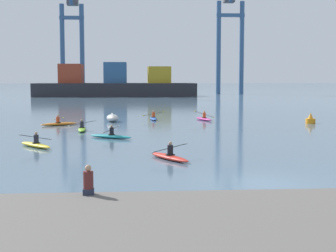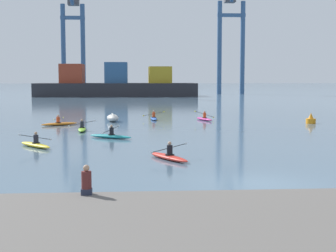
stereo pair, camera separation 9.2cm
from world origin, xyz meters
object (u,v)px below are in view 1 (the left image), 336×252
Objects in this scene: capsized_dinghy at (112,118)px; seated_onlooker at (88,181)px; container_barge at (115,85)px; kayak_red at (169,156)px; kayak_magenta at (204,119)px; kayak_teal at (111,136)px; gantry_crane_west_mid at (231,30)px; kayak_lime at (82,129)px; kayak_orange at (59,123)px; channel_buoy at (310,120)px; gantry_crane_west at (72,32)px; kayak_yellow at (36,144)px; kayak_blue at (153,118)px.

capsized_dinghy is 33.82m from seated_onlooker.
container_barge reaches higher than kayak_red.
kayak_magenta is 16.82m from kayak_teal.
gantry_crane_west_mid is at bearing 76.77° from seated_onlooker.
kayak_teal and kayak_lime have the same top height.
kayak_lime is at bearing -140.38° from kayak_magenta.
kayak_teal is (-27.56, -96.36, -16.57)m from gantry_crane_west_mid.
kayak_red is at bearing -70.33° from kayak_teal.
kayak_orange is at bearing 113.27° from kayak_red.
kayak_red is at bearing -66.73° from kayak_orange.
kayak_teal is at bearing -88.43° from container_barge.
kayak_lime is (-20.52, -5.06, -0.19)m from channel_buoy.
gantry_crane_west is 85.30m from capsized_dinghy.
kayak_yellow is at bearing -125.03° from kayak_magenta.
gantry_crane_west_mid is at bearing 71.35° from capsized_dinghy.
kayak_blue is at bearing 76.60° from kayak_teal.
container_barge is at bearing 93.52° from kayak_red.
kayak_magenta is at bearing 39.62° from kayak_lime.
seated_onlooker reaches higher than kayak_lime.
gantry_crane_west_mid reaches higher than kayak_lime.
kayak_teal is 3.60× the size of seated_onlooker.
kayak_magenta is (9.04, 0.81, -0.18)m from capsized_dinghy.
gantry_crane_west is 108.41m from kayak_red.
kayak_orange is 5.41m from kayak_lime.
seated_onlooker is (-3.52, -35.65, 0.96)m from kayak_blue.
gantry_crane_west reaches higher than container_barge.
gantry_crane_west is 9.30× the size of kayak_magenta.
container_barge is 72.70m from kayak_orange.
kayak_blue is (0.29, 24.93, 0.00)m from kayak_red.
kayak_magenta is at bearing -80.88° from container_barge.
kayak_red is (-5.28, -23.90, -0.00)m from kayak_magenta.
gantry_crane_west is at bearing 102.05° from kayak_blue.
kayak_teal and kayak_blue have the same top height.
kayak_lime is (1.90, 9.38, 0.00)m from kayak_yellow.
kayak_magenta is 14.49m from kayak_lime.
kayak_lime is at bearing -120.97° from kayak_blue.
gantry_crane_west is at bearing 129.34° from container_barge.
gantry_crane_west is 86.42m from kayak_magenta.
kayak_orange is at bearing -147.73° from kayak_blue.
kayak_magenta reaches higher than kayak_yellow.
kayak_magenta is (10.94, -68.17, -2.44)m from container_barge.
capsized_dinghy is at bearing -108.65° from gantry_crane_west_mid.
gantry_crane_west reaches higher than capsized_dinghy.
gantry_crane_west_mid reaches higher than kayak_teal.
kayak_orange is at bearing 116.52° from kayak_teal.
gantry_crane_west is 93.26m from kayak_lime.
seated_onlooker reaches higher than capsized_dinghy.
kayak_orange is at bearing 117.47° from kayak_lime.
kayak_lime is 15.80m from kayak_red.
kayak_blue is (-14.36, 5.20, -0.19)m from channel_buoy.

